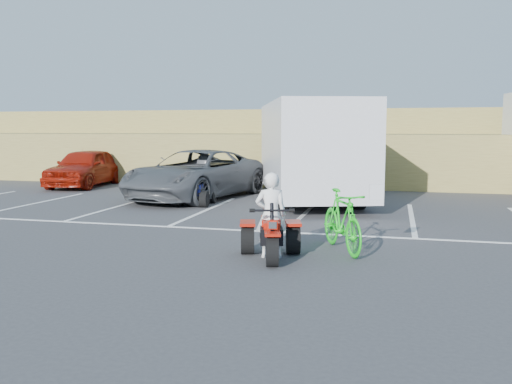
% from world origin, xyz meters
% --- Properties ---
extents(ground, '(100.00, 100.00, 0.00)m').
position_xyz_m(ground, '(0.00, 0.00, 0.00)').
color(ground, '#38383A').
rests_on(ground, ground).
extents(parking_stripes, '(28.00, 5.16, 0.01)m').
position_xyz_m(parking_stripes, '(0.87, 4.07, 0.00)').
color(parking_stripes, white).
rests_on(parking_stripes, ground).
extents(grass_embankment, '(40.00, 8.50, 3.10)m').
position_xyz_m(grass_embankment, '(0.00, 15.48, 1.42)').
color(grass_embankment, olive).
rests_on(grass_embankment, ground).
extents(red_trike_atv, '(1.41, 1.66, 0.93)m').
position_xyz_m(red_trike_atv, '(0.25, -0.01, 0.00)').
color(red_trike_atv, '#9E1509').
rests_on(red_trike_atv, ground).
extents(rider, '(0.61, 0.48, 1.48)m').
position_xyz_m(rider, '(0.22, 0.14, 0.74)').
color(rider, white).
rests_on(rider, ground).
extents(green_dirt_bike, '(1.28, 1.91, 1.12)m').
position_xyz_m(green_dirt_bike, '(1.36, 0.90, 0.56)').
color(green_dirt_bike, '#14BF19').
rests_on(green_dirt_bike, ground).
extents(grey_pickup, '(3.68, 5.97, 1.54)m').
position_xyz_m(grey_pickup, '(-3.90, 7.35, 0.77)').
color(grey_pickup, '#44484C').
rests_on(grey_pickup, ground).
extents(red_car, '(2.19, 4.46, 1.46)m').
position_xyz_m(red_car, '(-9.35, 9.71, 0.73)').
color(red_car, maroon).
rests_on(red_car, ground).
extents(cargo_trailer, '(4.42, 6.89, 2.99)m').
position_xyz_m(cargo_trailer, '(-0.19, 7.42, 1.62)').
color(cargo_trailer, silver).
rests_on(cargo_trailer, ground).
extents(quad_atv_blue, '(1.10, 1.41, 0.87)m').
position_xyz_m(quad_atv_blue, '(-3.38, 5.91, 0.00)').
color(quad_atv_blue, navy).
rests_on(quad_atv_blue, ground).
extents(quad_atv_green, '(1.27, 1.66, 1.04)m').
position_xyz_m(quad_atv_green, '(-0.70, 7.43, 0.00)').
color(quad_atv_green, '#155413').
rests_on(quad_atv_green, ground).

